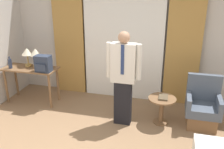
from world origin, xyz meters
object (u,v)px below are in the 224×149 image
Objects in this scene: backpack at (43,64)px; book at (163,97)px; bottle_near_edge at (10,63)px; armchair at (202,108)px; person at (123,76)px; side_table at (162,106)px; table_lamp_right at (35,53)px; table_lamp_left at (27,53)px; desk at (31,74)px.

backpack reaches higher than book.
bottle_near_edge is 0.27× the size of armchair.
person is at bearing -8.91° from backpack.
side_table is (2.41, -0.09, -0.60)m from backpack.
table_lamp_right is 0.40m from backpack.
table_lamp_left is 3.71m from armchair.
backpack is at bearing 171.09° from person.
person is (2.21, -0.50, -0.13)m from table_lamp_left.
backpack is 2.49m from side_table.
table_lamp_left is 1.00× the size of table_lamp_right.
bottle_near_edge is 0.79m from backpack.
table_lamp_right is 1.57× the size of bottle_near_edge.
person is 0.85m from book.
armchair reaches higher than side_table.
person reaches higher than backpack.
backpack reaches higher than desk.
book is at bearing 14.86° from person.
bottle_near_edge is 2.52m from person.
bottle_near_edge reaches higher than side_table.
table_lamp_left is at bearing 180.00° from table_lamp_right.
backpack is (0.29, -0.23, -0.13)m from table_lamp_right.
table_lamp_left is at bearing 167.23° from person.
table_lamp_left reaches higher than armchair.
person is (1.72, -0.27, 0.00)m from backpack.
desk is 0.67× the size of person.
person is 3.39× the size of side_table.
side_table is 0.18m from book.
person is at bearing -10.50° from desk.
backpack is at bearing 178.14° from book.
table_lamp_right is 3.52m from armchair.
backpack is at bearing -0.56° from bottle_near_edge.
desk is 4.53× the size of bottle_near_edge.
table_lamp_right is (0.20, 0.00, 0.00)m from table_lamp_left.
table_lamp_right is at bearing 173.16° from side_table.
book reaches higher than side_table.
side_table is (3.20, -0.10, -0.54)m from bottle_near_edge.
bottle_near_edge is at bearing 173.69° from person.
desk is 2.83m from book.
book is (0.02, 0.01, 0.18)m from side_table.
table_lamp_right is at bearing 47.41° from desk.
table_lamp_left reaches higher than side_table.
bottle_near_edge is (-0.29, -0.22, -0.19)m from table_lamp_left.
table_lamp_left reaches higher than bottle_near_edge.
table_lamp_right reaches higher than desk.
table_lamp_left is at bearing 173.63° from side_table.
book is at bearing -4.08° from desk.
person is at bearing -6.31° from bottle_near_edge.
table_lamp_left is at bearing 132.59° from desk.
table_lamp_left reaches higher than book.
table_lamp_left is (-0.10, 0.11, 0.43)m from desk.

